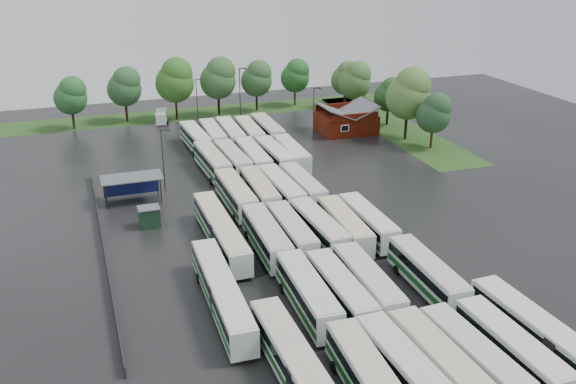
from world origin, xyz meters
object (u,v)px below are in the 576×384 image
object	(u,v)px
artic_bus_east	(552,345)
minibus	(161,116)
artic_bus_west_a	(300,374)
brick_building	(346,122)

from	to	relation	value
artic_bus_east	minibus	distance (m)	89.25
artic_bus_west_a	artic_bus_east	size ratio (longest dim) A/B	0.98
brick_building	artic_bus_east	distance (m)	70.46
artic_bus_east	brick_building	bearing A→B (deg)	78.16
artic_bus_west_a	minibus	distance (m)	83.70
artic_bus_west_a	minibus	size ratio (longest dim) A/B	3.35
artic_bus_east	artic_bus_west_a	bearing A→B (deg)	168.82
artic_bus_west_a	artic_bus_east	xyz separation A→B (m)	(21.46, -3.36, 0.03)
artic_bus_west_a	minibus	world-z (taller)	artic_bus_west_a
brick_building	minibus	bearing A→B (deg)	150.80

